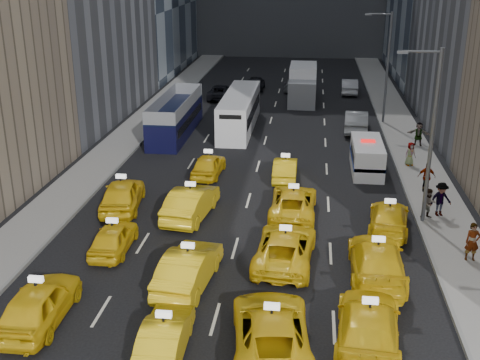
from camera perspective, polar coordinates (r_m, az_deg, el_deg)
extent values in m
plane|color=black|center=(21.96, -3.23, -15.87)|extent=(160.00, 160.00, 0.00)
cube|color=gray|center=(46.42, -10.75, 3.89)|extent=(3.00, 90.00, 0.15)
cube|color=gray|center=(44.91, 15.80, 2.91)|extent=(3.00, 90.00, 0.15)
cube|color=slate|center=(46.01, -9.02, 3.87)|extent=(0.15, 90.00, 0.18)
cube|color=slate|center=(44.70, 13.97, 3.02)|extent=(0.15, 90.00, 0.18)
cylinder|color=#595B60|center=(31.19, 17.71, 3.64)|extent=(0.20, 0.20, 9.00)
cylinder|color=#595B60|center=(30.14, 16.89, 11.57)|extent=(1.80, 0.12, 0.12)
cube|color=slate|center=(30.01, 15.15, 11.61)|extent=(0.50, 0.22, 0.12)
cylinder|color=#595B60|center=(50.49, 13.80, 10.15)|extent=(0.20, 0.20, 9.00)
cylinder|color=#595B60|center=(49.85, 13.16, 15.08)|extent=(1.80, 0.12, 0.12)
cube|color=slate|center=(49.77, 12.09, 15.09)|extent=(0.50, 0.22, 0.12)
imported|color=yellow|center=(24.15, -18.51, -11.04)|extent=(2.00, 4.80, 1.63)
imported|color=yellow|center=(21.59, -7.14, -14.52)|extent=(1.52, 4.14, 1.35)
imported|color=yellow|center=(21.49, 2.99, -14.16)|extent=(3.33, 6.02, 1.59)
imported|color=yellow|center=(22.25, 12.06, -13.33)|extent=(2.70, 5.63, 1.58)
imported|color=yellow|center=(28.79, -11.91, -5.39)|extent=(1.67, 3.97, 1.34)
imported|color=yellow|center=(25.42, -4.90, -8.28)|extent=(2.26, 5.11, 1.63)
imported|color=yellow|center=(27.19, 4.30, -6.39)|extent=(2.85, 5.56, 1.50)
imported|color=yellow|center=(26.50, 12.84, -7.49)|extent=(2.37, 5.65, 1.63)
imported|color=yellow|center=(33.37, -11.10, -1.35)|extent=(2.56, 5.09, 1.67)
imported|color=yellow|center=(31.80, -4.67, -2.14)|extent=(2.39, 5.22, 1.66)
imported|color=yellow|center=(32.14, 5.07, -2.12)|extent=(2.48, 5.18, 1.42)
imported|color=yellow|center=(31.16, 13.93, -3.49)|extent=(2.52, 4.91, 1.36)
imported|color=yellow|center=(37.83, -3.00, 1.43)|extent=(1.87, 4.19, 1.40)
imported|color=yellow|center=(37.29, 4.30, 1.06)|extent=(1.43, 4.05, 1.33)
cube|color=white|center=(39.36, 11.94, 2.19)|extent=(2.17, 5.00, 1.96)
cylinder|color=black|center=(38.02, 10.88, 0.68)|extent=(0.28, 0.78, 0.78)
cylinder|color=black|center=(38.17, 13.23, 0.58)|extent=(0.28, 0.78, 0.78)
cylinder|color=black|center=(40.94, 10.63, 2.13)|extent=(0.28, 0.78, 0.78)
cylinder|color=black|center=(41.08, 12.81, 2.03)|extent=(0.28, 0.78, 0.78)
cube|color=navy|center=(39.40, 11.93, 2.00)|extent=(2.20, 5.00, 0.22)
cube|color=red|center=(39.05, 12.05, 3.65)|extent=(0.91, 0.37, 0.14)
cube|color=black|center=(46.88, -6.12, 6.08)|extent=(3.22, 10.35, 2.96)
cylinder|color=black|center=(43.46, -8.58, 3.54)|extent=(0.28, 1.10, 1.10)
cylinder|color=black|center=(42.98, -5.98, 3.47)|extent=(0.28, 1.10, 1.10)
cylinder|color=black|center=(51.29, -6.16, 6.25)|extent=(0.28, 1.10, 1.10)
cylinder|color=black|center=(50.89, -3.94, 6.21)|extent=(0.28, 1.10, 1.10)
cube|color=silver|center=(48.29, -0.05, 6.54)|extent=(3.15, 11.12, 2.83)
cylinder|color=black|center=(44.26, -2.04, 4.07)|extent=(0.28, 1.10, 1.10)
cylinder|color=black|center=(44.01, 0.52, 3.99)|extent=(0.28, 1.10, 1.10)
cylinder|color=black|center=(53.04, -0.52, 6.84)|extent=(0.28, 1.10, 1.10)
cylinder|color=black|center=(52.83, 1.63, 6.78)|extent=(0.28, 1.10, 1.10)
cube|color=white|center=(57.94, 5.96, 9.03)|extent=(2.57, 7.32, 3.34)
cylinder|color=black|center=(55.51, 4.71, 7.39)|extent=(0.28, 1.10, 1.10)
cylinder|color=black|center=(55.48, 7.00, 7.30)|extent=(0.28, 1.10, 1.10)
cylinder|color=black|center=(60.88, 4.93, 8.54)|extent=(0.28, 1.10, 1.10)
cylinder|color=black|center=(60.85, 7.03, 8.46)|extent=(0.28, 1.10, 1.10)
imported|color=#929598|center=(48.53, 10.95, 5.52)|extent=(2.04, 5.11, 1.65)
imported|color=black|center=(59.09, -1.79, 8.37)|extent=(2.26, 4.88, 1.36)
imported|color=slate|center=(62.84, 5.30, 9.03)|extent=(2.50, 4.92, 1.37)
imported|color=black|center=(63.02, 1.51, 9.18)|extent=(1.72, 4.26, 1.45)
imported|color=#9B9DA3|center=(62.26, 10.34, 8.74)|extent=(1.73, 4.62, 1.51)
imported|color=gray|center=(28.89, 21.17, -5.49)|extent=(0.68, 0.47, 1.79)
imported|color=gray|center=(32.74, 17.48, -2.15)|extent=(0.88, 0.67, 1.61)
imported|color=gray|center=(33.20, 18.50, -1.74)|extent=(1.28, 0.83, 1.84)
imported|color=gray|center=(36.47, 17.27, 0.29)|extent=(1.02, 0.47, 1.73)
imported|color=gray|center=(40.78, 15.84, 2.40)|extent=(0.86, 0.68, 1.55)
imported|color=gray|center=(45.33, 16.58, 4.21)|extent=(1.65, 0.85, 1.71)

